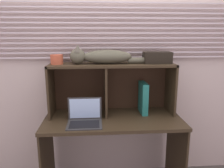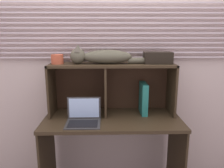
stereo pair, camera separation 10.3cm
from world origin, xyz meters
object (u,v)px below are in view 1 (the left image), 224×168
at_px(binder_upright, 143,98).
at_px(small_basket, 57,59).
at_px(book_stack, 88,111).
at_px(storage_box, 157,58).
at_px(cat, 102,57).
at_px(laptop, 85,118).

distance_m(binder_upright, small_basket, 0.91).
distance_m(book_stack, storage_box, 0.85).
relative_size(book_stack, storage_box, 0.85).
bearing_deg(small_basket, cat, 0.00).
bearing_deg(storage_box, binder_upright, 180.00).
bearing_deg(binder_upright, storage_box, 0.00).
xyz_separation_m(book_stack, storage_box, (0.67, 0.00, 0.52)).
xyz_separation_m(cat, laptop, (-0.16, -0.24, -0.52)).
relative_size(small_basket, storage_box, 0.44).
bearing_deg(binder_upright, small_basket, 180.00).
xyz_separation_m(cat, storage_box, (0.53, -0.00, -0.01)).
height_order(book_stack, small_basket, small_basket).
distance_m(laptop, small_basket, 0.61).
relative_size(cat, storage_box, 3.00).
bearing_deg(book_stack, binder_upright, 0.22).
relative_size(cat, laptop, 2.60).
xyz_separation_m(laptop, binder_upright, (0.57, 0.24, 0.11)).
height_order(binder_upright, storage_box, storage_box).
relative_size(laptop, small_basket, 2.63).
height_order(binder_upright, book_stack, binder_upright).
distance_m(cat, binder_upright, 0.58).
xyz_separation_m(laptop, book_stack, (0.02, 0.24, -0.01)).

